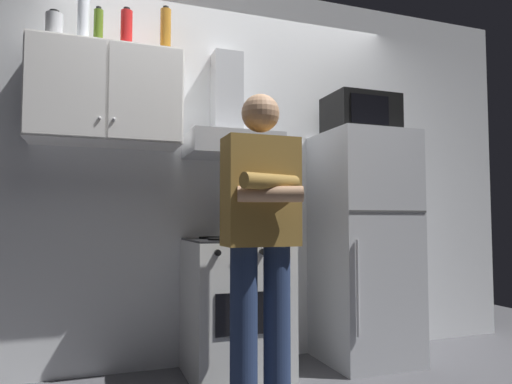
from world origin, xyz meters
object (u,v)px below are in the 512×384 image
Objects in this scene: bottle_canister_steel at (54,27)px; bottle_olive_oil at (98,29)px; cooking_pot at (261,228)px; bottle_liquor_amber at (166,33)px; range_hood at (230,129)px; bottle_soda_red at (126,31)px; refrigerator at (364,246)px; upper_cabinet at (106,96)px; microwave at (360,115)px; bottle_vodka_clear at (83,20)px; stove_oven at (235,307)px; person_standing at (261,236)px.

bottle_canister_steel is 0.69× the size of bottle_olive_oil.
bottle_liquor_amber is (-0.57, 0.27, 1.28)m from cooking_pot.
range_hood is 0.72m from cooking_pot.
bottle_soda_red is at bearing -176.14° from bottle_liquor_amber.
bottle_liquor_amber reaches higher than refrigerator.
upper_cabinet is 1.75m from microwave.
bottle_vodka_clear reaches higher than bottle_soda_red.
bottle_soda_red reaches higher than refrigerator.
bottle_canister_steel reaches higher than stove_oven.
microwave is 1.95m from bottle_vodka_clear.
range_hood is at bearing 117.88° from cooking_pot.
bottle_soda_red is at bearing 175.50° from refrigerator.
cooking_pot is at bearing -14.73° from upper_cabinet.
microwave is 1.43× the size of bottle_liquor_amber.
bottle_liquor_amber is (0.36, 0.02, 0.46)m from upper_cabinet.
upper_cabinet is 1.88× the size of microwave.
bottle_soda_red is 0.82× the size of bottle_vodka_clear.
bottle_liquor_amber reaches higher than microwave.
bottle_soda_red is (-0.82, 0.25, 1.25)m from cooking_pot.
bottle_vodka_clear is at bearing 140.74° from person_standing.
refrigerator is 6.06× the size of bottle_olive_oil.
bottle_vodka_clear is (0.16, 0.03, 0.08)m from bottle_canister_steel.
person_standing reaches higher than refrigerator.
upper_cabinet is at bearing 176.52° from microwave.
bottle_canister_steel reaches higher than cooking_pot.
range_hood is 1.23m from bottle_canister_steel.
bottle_olive_oil is at bearing 175.53° from refrigerator.
microwave is (1.75, -0.11, -0.01)m from upper_cabinet.
bottle_canister_steel is at bearing 146.36° from person_standing.
bottle_canister_steel is at bearing 177.33° from refrigerator.
microwave is at bearing 90.90° from refrigerator.
cooking_pot is (0.13, -0.25, -0.67)m from range_hood.
stove_oven is 1.84m from bottle_liquor_amber.
bottle_canister_steel reaches higher than refrigerator.
bottle_canister_steel is (-1.11, -0.03, 0.54)m from range_hood.
person_standing reaches higher than stove_oven.
bottle_canister_steel is (-2.05, 0.08, 0.39)m from microwave.
person_standing is at bearing -110.30° from cooking_pot.
bottle_canister_steel reaches higher than range_hood.
person_standing is 5.99× the size of cooking_pot.
stove_oven is 3.19× the size of cooking_pot.
cooking_pot is at bearing 69.70° from person_standing.
microwave reaches higher than cooking_pot.
refrigerator is at bearing -3.76° from bottle_vodka_clear.
bottle_liquor_amber reaches higher than bottle_canister_steel.
upper_cabinet reaches higher than refrigerator.
bottle_soda_red is 1.06× the size of bottle_olive_oil.
range_hood reaches higher than upper_cabinet.
range_hood is at bearing -0.25° from bottle_soda_red.
range_hood is at bearing -1.03° from bottle_olive_oil.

